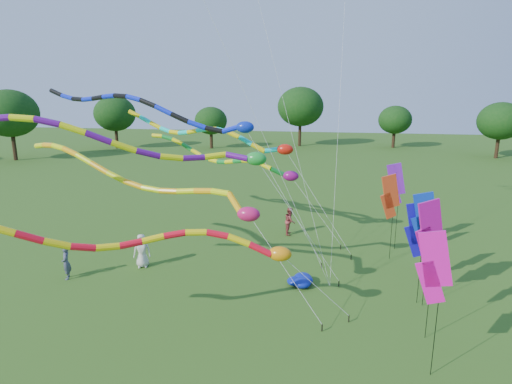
% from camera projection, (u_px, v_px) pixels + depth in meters
% --- Properties ---
extents(ground, '(160.00, 160.00, 0.00)m').
position_uv_depth(ground, '(263.00, 333.00, 16.53)').
color(ground, '#2C5817').
rests_on(ground, ground).
extents(tree_ring, '(120.00, 116.98, 9.66)m').
position_uv_depth(tree_ring, '(147.00, 231.00, 11.10)').
color(tree_ring, '#382314').
rests_on(tree_ring, ground).
extents(tube_kite_red, '(13.12, 5.16, 5.96)m').
position_uv_depth(tube_kite_red, '(164.00, 242.00, 15.41)').
color(tube_kite_red, black).
rests_on(tube_kite_red, ground).
extents(tube_kite_orange, '(15.20, 5.16, 7.15)m').
position_uv_depth(tube_kite_orange, '(155.00, 183.00, 19.35)').
color(tube_kite_orange, black).
rests_on(tube_kite_orange, ground).
extents(tube_kite_purple, '(16.40, 4.86, 8.90)m').
position_uv_depth(tube_kite_purple, '(134.00, 144.00, 17.65)').
color(tube_kite_purple, black).
rests_on(tube_kite_purple, ground).
extents(tube_kite_blue, '(17.21, 4.08, 9.79)m').
position_uv_depth(tube_kite_blue, '(159.00, 111.00, 23.93)').
color(tube_kite_blue, black).
rests_on(tube_kite_blue, ground).
extents(tube_kite_cyan, '(13.71, 2.90, 8.39)m').
position_uv_depth(tube_kite_cyan, '(223.00, 137.00, 24.57)').
color(tube_kite_cyan, black).
rests_on(tube_kite_cyan, ground).
extents(tube_kite_green, '(12.81, 3.96, 6.73)m').
position_uv_depth(tube_kite_green, '(238.00, 161.00, 27.10)').
color(tube_kite_green, black).
rests_on(tube_kite_green, ground).
extents(banner_pole_red, '(1.12, 0.48, 4.84)m').
position_uv_depth(banner_pole_red, '(390.00, 197.00, 22.91)').
color(banner_pole_red, black).
rests_on(banner_pole_red, ground).
extents(banner_pole_green, '(1.14, 0.39, 4.09)m').
position_uv_depth(banner_pole_green, '(423.00, 228.00, 20.18)').
color(banner_pole_green, black).
rests_on(banner_pole_green, ground).
extents(banner_pole_violet, '(1.16, 0.15, 5.17)m').
position_uv_depth(banner_pole_violet, '(395.00, 184.00, 24.35)').
color(banner_pole_violet, black).
rests_on(banner_pole_violet, ground).
extents(banner_pole_magenta_a, '(1.16, 0.27, 5.03)m').
position_uv_depth(banner_pole_magenta_a, '(434.00, 268.00, 13.36)').
color(banner_pole_magenta_a, black).
rests_on(banner_pole_magenta_a, ground).
extents(banner_pole_blue_a, '(1.16, 0.10, 5.13)m').
position_uv_depth(banner_pole_blue_a, '(424.00, 221.00, 17.80)').
color(banner_pole_blue_a, black).
rests_on(banner_pole_blue_a, ground).
extents(banner_pole_magenta_b, '(1.12, 0.48, 5.48)m').
position_uv_depth(banner_pole_magenta_b, '(430.00, 233.00, 15.23)').
color(banner_pole_magenta_b, black).
rests_on(banner_pole_magenta_b, ground).
extents(banner_pole_blue_b, '(1.16, 0.10, 4.64)m').
position_uv_depth(banner_pole_blue_b, '(418.00, 230.00, 18.17)').
color(banner_pole_blue_b, black).
rests_on(banner_pole_blue_b, ground).
extents(blue_nylon_heap, '(1.38, 1.08, 0.48)m').
position_uv_depth(blue_nylon_heap, '(296.00, 279.00, 20.77)').
color(blue_nylon_heap, '#0C1E9D').
rests_on(blue_nylon_heap, ground).
extents(person_a, '(1.01, 0.81, 1.81)m').
position_uv_depth(person_a, '(142.00, 251.00, 22.52)').
color(person_a, beige).
rests_on(person_a, ground).
extents(person_b, '(0.66, 0.74, 1.70)m').
position_uv_depth(person_b, '(66.00, 263.00, 21.13)').
color(person_b, '#43475D').
rests_on(person_b, ground).
extents(person_c, '(0.69, 0.88, 1.79)m').
position_uv_depth(person_c, '(290.00, 221.00, 27.61)').
color(person_c, '#993737').
rests_on(person_c, ground).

